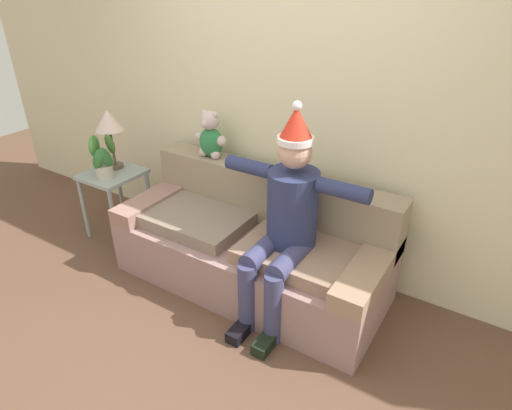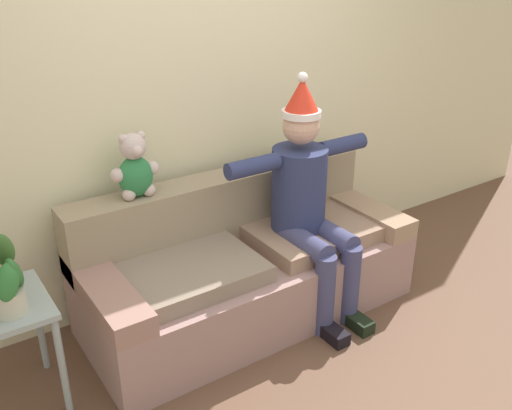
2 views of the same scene
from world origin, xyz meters
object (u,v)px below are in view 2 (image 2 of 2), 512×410
at_px(couch, 245,264).
at_px(potted_plant, 5,280).
at_px(teddy_bear, 135,168).
at_px(side_table, 2,324).
at_px(person_seated, 308,198).

relative_size(couch, potted_plant, 5.37).
relative_size(teddy_bear, potted_plant, 1.00).
bearing_deg(teddy_bear, couch, -24.08).
height_order(couch, potted_plant, potted_plant).
bearing_deg(side_table, couch, 2.77).
distance_m(teddy_bear, potted_plant, 0.95).
relative_size(teddy_bear, side_table, 0.62).
xyz_separation_m(couch, potted_plant, (-1.39, -0.17, 0.46)).
bearing_deg(person_seated, potted_plant, -179.93).
bearing_deg(couch, potted_plant, -173.06).
height_order(side_table, potted_plant, potted_plant).
bearing_deg(side_table, person_seated, -3.13).
bearing_deg(potted_plant, person_seated, 0.07).
height_order(couch, person_seated, person_seated).
relative_size(couch, side_table, 3.35).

